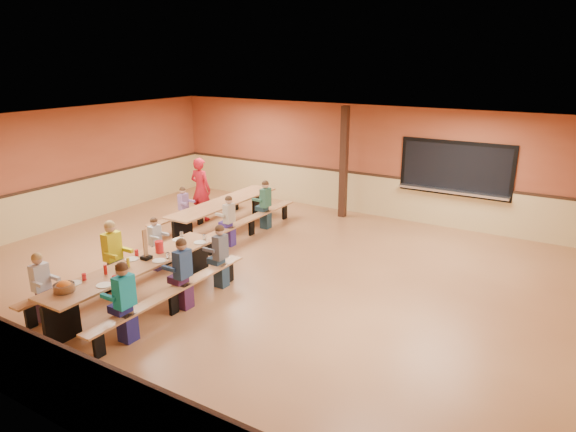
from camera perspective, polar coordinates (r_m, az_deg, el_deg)
The scene contains 23 objects.
ground at distance 10.56m, azimuth -3.42°, elevation -6.24°, with size 12.00×12.00×0.00m, color #935C38.
room_envelope at distance 10.31m, azimuth -3.49°, elevation -2.72°, with size 12.04×10.04×3.02m.
kitchen_pass_through at distance 13.50m, azimuth 18.09°, elevation 4.78°, with size 2.78×0.28×1.38m.
structural_post at distance 13.88m, azimuth 6.22°, elevation 5.90°, with size 0.18×0.18×3.00m, color black.
cafeteria_table_main at distance 9.48m, azimuth -16.35°, elevation -6.33°, with size 1.91×3.70×0.74m.
cafeteria_table_second at distance 13.04m, azimuth -7.07°, elevation 0.72°, with size 1.91×3.70×0.74m.
seated_child_white_left at distance 9.37m, azimuth -25.71°, elevation -7.23°, with size 0.36×0.29×1.19m, color silver, non-canonical shape.
seated_adult_yellow at distance 10.12m, azimuth -18.88°, elevation -4.21°, with size 0.43×0.35×1.33m, color yellow, non-canonical shape.
seated_child_grey_left at distance 10.82m, azimuth -14.50°, elevation -3.05°, with size 0.32×0.26×1.11m, color #B3B3B3, non-canonical shape.
seated_child_teal_right at distance 8.26m, azimuth -17.63°, elevation -9.18°, with size 0.40×0.33×1.28m, color teal, non-canonical shape.
seated_child_navy_right at distance 9.06m, azimuth -11.57°, elevation -6.35°, with size 0.40×0.32×1.26m, color navy, non-canonical shape.
seated_child_char_right at distance 9.78m, azimuth -7.49°, elevation -4.50°, with size 0.37×0.30×1.21m, color #494B52, non-canonical shape.
seated_child_purple_sec at distance 13.12m, azimuth -11.51°, elevation 0.75°, with size 0.32×0.26×1.11m, color #886397, non-canonical shape.
seated_child_green_sec at distance 13.03m, azimuth -2.50°, elevation 1.24°, with size 0.38×0.31×1.23m, color #2C614B, non-canonical shape.
seated_child_tan_sec at distance 11.88m, azimuth -6.54°, elevation -0.59°, with size 0.35×0.29×1.18m, color tan, non-canonical shape.
standing_woman at distance 13.88m, azimuth -9.67°, elevation 2.98°, with size 0.62×0.40×1.69m, color red.
punch_pitcher at distance 9.78m, azimuth -14.11°, elevation -3.34°, with size 0.16×0.16×0.22m, color red.
chip_bowl at distance 8.70m, azimuth -23.63°, elevation -7.22°, with size 0.32×0.32×0.15m, color orange, non-canonical shape.
napkin_dispenser at distance 9.13m, azimuth -18.12°, elevation -5.51°, with size 0.10×0.14×0.13m, color black.
condiment_mustard at distance 9.28m, azimuth -17.34°, elevation -4.94°, with size 0.06×0.06×0.17m, color yellow.
condiment_ketchup at distance 9.10m, azimuth -19.63°, elevation -5.61°, with size 0.06×0.06×0.17m, color #B2140F.
table_paddle at distance 9.52m, azimuth -15.52°, elevation -3.86°, with size 0.16×0.16×0.56m.
place_settings at distance 9.38m, azimuth -16.49°, elevation -4.82°, with size 0.65×3.30×0.11m, color beige, non-canonical shape.
Camera 1 is at (5.58, -7.93, 4.20)m, focal length 32.00 mm.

